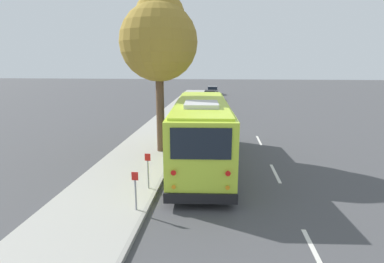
{
  "coord_description": "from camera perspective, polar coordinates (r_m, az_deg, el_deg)",
  "views": [
    {
      "loc": [
        -14.49,
        -0.66,
        4.95
      ],
      "look_at": [
        1.35,
        0.81,
        1.3
      ],
      "focal_mm": 28.0,
      "sensor_mm": 36.0,
      "label": 1
    }
  ],
  "objects": [
    {
      "name": "sign_post_far",
      "position": [
        11.82,
        -8.37,
        -7.37
      ],
      "size": [
        0.06,
        0.22,
        1.42
      ],
      "color": "gray",
      "rests_on": "sidewalk_slab"
    },
    {
      "name": "lane_stripe_mid",
      "position": [
        14.42,
        15.58,
        -7.65
      ],
      "size": [
        2.4,
        0.14,
        0.01
      ],
      "primitive_type": "cube",
      "color": "silver",
      "rests_on": "ground"
    },
    {
      "name": "parked_sedan_black",
      "position": [
        41.34,
        3.48,
        6.87
      ],
      "size": [
        4.34,
        1.83,
        1.31
      ],
      "rotation": [
        0.0,
        0.0,
        -0.04
      ],
      "color": "black",
      "rests_on": "ground"
    },
    {
      "name": "lane_stripe_behind",
      "position": [
        9.19,
        22.46,
        -20.74
      ],
      "size": [
        2.4,
        0.14,
        0.01
      ],
      "primitive_type": "cube",
      "color": "silver",
      "rests_on": "ground"
    },
    {
      "name": "parked_sedan_maroon",
      "position": [
        34.54,
        2.87,
        5.69
      ],
      "size": [
        4.66,
        2.06,
        1.31
      ],
      "rotation": [
        0.0,
        0.0,
        0.08
      ],
      "color": "maroon",
      "rests_on": "ground"
    },
    {
      "name": "shuttle_bus",
      "position": [
        14.7,
        1.78,
        0.48
      ],
      "size": [
        10.23,
        3.29,
        3.33
      ],
      "rotation": [
        0.0,
        0.0,
        0.06
      ],
      "color": "#BCDB38",
      "rests_on": "ground"
    },
    {
      "name": "lane_stripe_ahead",
      "position": [
        20.09,
        12.64,
        -1.66
      ],
      "size": [
        2.4,
        0.14,
        0.01
      ],
      "primitive_type": "cube",
      "color": "silver",
      "rests_on": "ground"
    },
    {
      "name": "sidewalk_slab",
      "position": [
        15.87,
        -10.44,
        -5.2
      ],
      "size": [
        80.0,
        3.49,
        0.15
      ],
      "primitive_type": "cube",
      "color": "#A3A099",
      "rests_on": "ground"
    },
    {
      "name": "street_tree",
      "position": [
        16.4,
        -6.32,
        17.4
      ],
      "size": [
        4.06,
        4.06,
        8.49
      ],
      "color": "brown",
      "rests_on": "sidewalk_slab"
    },
    {
      "name": "sign_post_near",
      "position": [
        10.25,
        -10.71,
        -10.98
      ],
      "size": [
        0.06,
        0.22,
        1.33
      ],
      "color": "gray",
      "rests_on": "sidewalk_slab"
    },
    {
      "name": "fire_hydrant",
      "position": [
        23.34,
        -1.82,
        2.05
      ],
      "size": [
        0.22,
        0.22,
        0.81
      ],
      "color": "gold",
      "rests_on": "sidewalk_slab"
    },
    {
      "name": "parked_sedan_blue",
      "position": [
        27.82,
        2.9,
        3.91
      ],
      "size": [
        4.32,
        2.06,
        1.3
      ],
      "rotation": [
        0.0,
        0.0,
        -0.08
      ],
      "color": "navy",
      "rests_on": "ground"
    },
    {
      "name": "ground_plane",
      "position": [
        15.33,
        2.58,
        -5.94
      ],
      "size": [
        160.0,
        160.0,
        0.0
      ],
      "primitive_type": "plane",
      "color": "#474749"
    },
    {
      "name": "curb_strip",
      "position": [
        15.48,
        -3.93,
        -5.47
      ],
      "size": [
        80.0,
        0.14,
        0.15
      ],
      "primitive_type": "cube",
      "color": "gray",
      "rests_on": "ground"
    },
    {
      "name": "parked_sedan_gray",
      "position": [
        48.67,
        3.91,
        7.78
      ],
      "size": [
        4.49,
        1.89,
        1.31
      ],
      "rotation": [
        0.0,
        0.0,
        0.03
      ],
      "color": "slate",
      "rests_on": "ground"
    }
  ]
}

